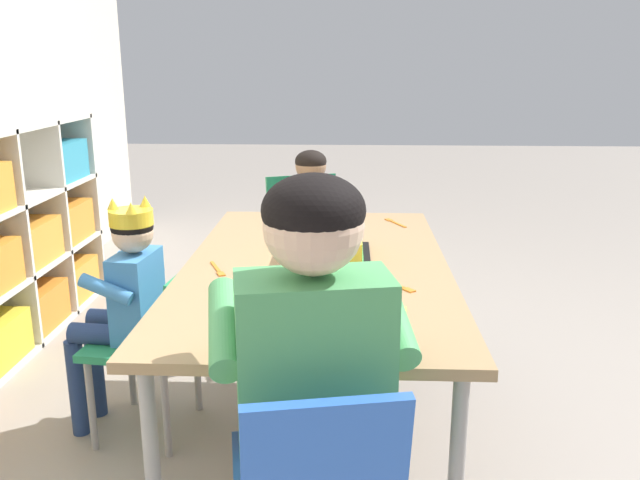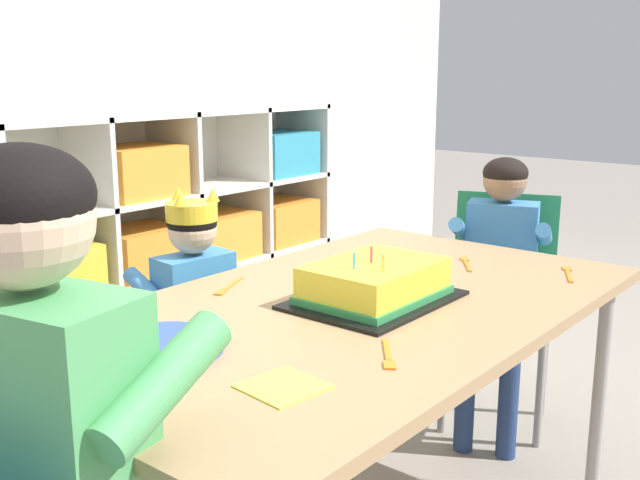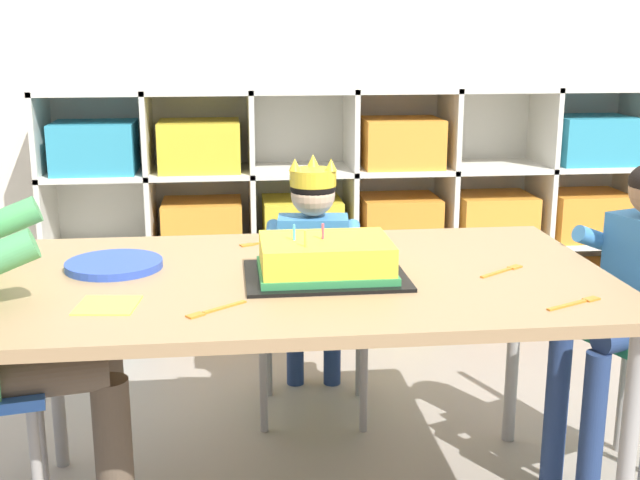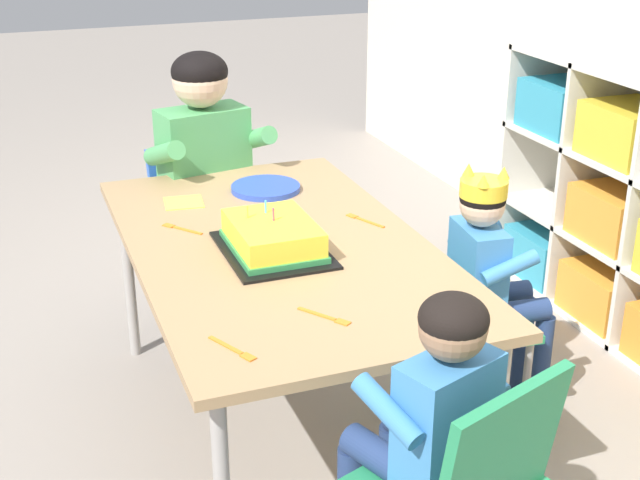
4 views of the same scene
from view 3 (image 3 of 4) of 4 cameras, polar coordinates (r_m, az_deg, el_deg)
storage_cubby_shelf at (r=3.33m, az=2.54°, el=1.29°), size 2.40×0.33×0.96m
activity_table at (r=1.88m, az=-1.25°, el=-3.66°), size 1.40×0.80×0.63m
classroom_chair_blue at (r=2.47m, az=-0.46°, el=-4.98°), size 0.39×0.37×0.59m
child_with_crown at (r=2.53m, az=-0.48°, el=-1.05°), size 0.31×0.31×0.81m
guest_at_table_side at (r=2.17m, az=20.91°, el=-3.03°), size 0.34×0.34×0.87m
birthday_cake_on_tray at (r=1.84m, az=0.38°, el=-1.48°), size 0.36×0.27×0.12m
paper_plate_stack at (r=1.97m, az=-14.15°, el=-1.68°), size 0.22×0.22×0.02m
paper_napkin_square at (r=1.71m, az=-14.60°, el=-4.42°), size 0.13×0.13×0.00m
fork_near_child_seat at (r=1.94m, az=12.67°, el=-2.09°), size 0.13×0.09×0.00m
fork_at_table_front_edge at (r=2.15m, az=-4.01°, el=-0.19°), size 0.14×0.07×0.00m
fork_near_cake_tray at (r=1.64m, az=-7.46°, el=-4.88°), size 0.12×0.10×0.00m
fork_by_napkin at (r=1.75m, az=17.45°, el=-4.19°), size 0.14×0.08×0.00m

